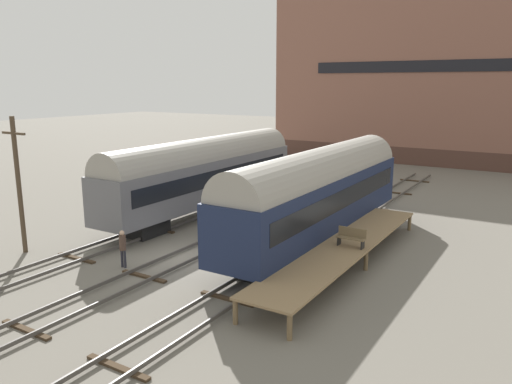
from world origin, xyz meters
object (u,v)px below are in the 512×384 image
(train_car_grey, at_px, (205,171))
(person_worker, at_px, (123,245))
(train_car_navy, at_px, (319,190))
(utility_pole, at_px, (19,183))
(bench, at_px, (351,237))

(train_car_grey, relative_size, person_worker, 9.71)
(train_car_navy, bearing_deg, utility_pole, -142.75)
(bench, height_order, person_worker, bench)
(person_worker, xyz_separation_m, utility_pole, (-6.13, -1.11, 2.60))
(train_car_grey, xyz_separation_m, utility_pole, (-3.20, -11.60, 0.77))
(train_car_grey, bearing_deg, train_car_navy, -12.41)
(train_car_grey, height_order, person_worker, train_car_grey)
(train_car_navy, height_order, bench, train_car_navy)
(train_car_navy, bearing_deg, bench, -41.83)
(train_car_grey, distance_m, person_worker, 11.04)
(train_car_grey, relative_size, bench, 12.95)
(person_worker, relative_size, utility_pole, 0.26)
(bench, bearing_deg, person_worker, -148.45)
(train_car_grey, distance_m, train_car_navy, 9.57)
(train_car_navy, height_order, person_worker, train_car_navy)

